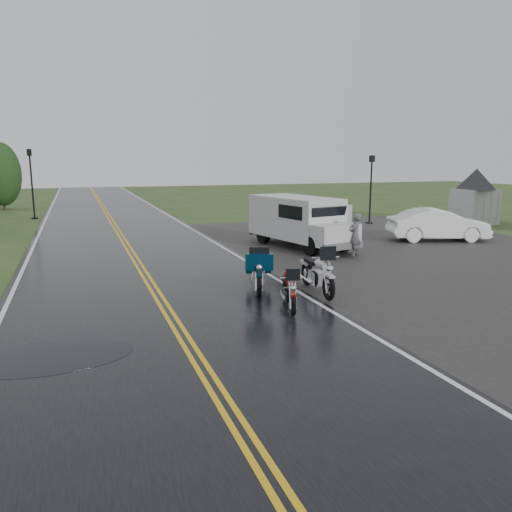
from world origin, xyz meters
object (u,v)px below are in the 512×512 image
Objects in this scene: van_white at (311,228)px; person_at_van at (355,235)px; lamp_post_far_right at (371,190)px; motorcycle_teal at (259,275)px; motorcycle_silver at (329,277)px; visitor_center at (476,182)px; sedan_white at (438,225)px; lamp_post_far_left at (32,184)px; motorcycle_red at (293,295)px.

van_white reaches higher than person_at_van.
motorcycle_teal is at bearing -131.91° from lamp_post_far_right.
van_white reaches higher than motorcycle_silver.
lamp_post_far_right is (-5.83, 1.94, -0.40)m from visitor_center.
lamp_post_far_left reaches higher than sedan_white.
lamp_post_far_left reaches higher than motorcycle_teal.
motorcycle_red is at bearing -142.04° from motorcycle_silver.
sedan_white is at bearing 161.19° from person_at_van.
person_at_van is at bearing -125.49° from lamp_post_far_right.
sedan_white is (11.16, 6.50, 0.04)m from motorcycle_teal.
visitor_center is 9.72× the size of person_at_van.
lamp_post_far_right is (0.50, 6.50, 1.26)m from sedan_white.
van_white is (3.80, 6.83, 0.54)m from motorcycle_red.
visitor_center is at bearing 43.65° from motorcycle_silver.
sedan_white is at bearing 49.51° from motorcycle_teal.
lamp_post_far_right is (10.03, 13.84, 1.29)m from motorcycle_silver.
visitor_center is 8.51× the size of motorcycle_red.
person_at_van is 10.45m from lamp_post_far_right.
van_white is 3.40× the size of person_at_van.
motorcycle_teal is 6.55m from van_white.
lamp_post_far_left is at bearing 117.19° from motorcycle_silver.
motorcycle_silver is 0.54× the size of sedan_white.
visitor_center reaches higher than lamp_post_far_left.
person_at_van is (1.60, -0.60, -0.27)m from van_white.
visitor_center reaches higher than motorcycle_silver.
lamp_post_far_right is (6.03, 8.46, 1.17)m from person_at_van.
visitor_center reaches higher than van_white.
person_at_van reaches higher than motorcycle_red.
motorcycle_silver is 24.76m from lamp_post_far_left.
motorcycle_red is at bearing -131.63° from van_white.
van_white is at bearing -156.26° from visitor_center.
motorcycle_red is 7.84m from van_white.
person_at_van is at bearing 58.16° from motorcycle_teal.
motorcycle_silver is at bearing -69.57° from lamp_post_far_left.
motorcycle_teal is at bearing -72.59° from lamp_post_far_left.
visitor_center is 7.98m from sedan_white.
lamp_post_far_right is (11.66, 13.00, 1.31)m from motorcycle_teal.
motorcycle_silver is (-15.86, -11.90, -1.69)m from visitor_center.
person_at_van is 0.41× the size of lamp_post_far_right.
lamp_post_far_right reaches higher than van_white.
lamp_post_far_right reaches higher than motorcycle_teal.
motorcycle_teal reaches higher than motorcycle_red.
motorcycle_teal is at bearing -147.70° from visitor_center.
lamp_post_far_left reaches higher than motorcycle_red.
lamp_post_far_left is at bearing 126.71° from motorcycle_teal.
motorcycle_silver is 0.43× the size of van_white.
motorcycle_silver is at bearing -8.20° from motorcycle_teal.
visitor_center reaches higher than motorcycle_red.
motorcycle_red is (-17.25, -12.75, -1.84)m from visitor_center.
motorcycle_teal is at bearing -140.67° from van_white.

